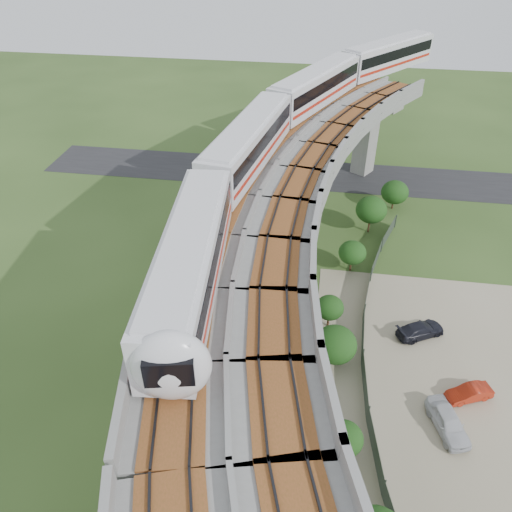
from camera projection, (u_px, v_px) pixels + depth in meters
The scene contains 15 objects.
ground at pixel (247, 351), 37.50m from camera, with size 160.00×160.00×0.00m, color #2E461C.
dirt_lot at pixel (444, 394), 34.19m from camera, with size 18.00×26.00×0.04m, color gray.
asphalt_road at pixel (287, 173), 61.53m from camera, with size 60.00×8.00×0.03m, color #232326.
viaduct at pixel (305, 258), 31.73m from camera, with size 19.58×73.98×11.40m.
metro_train at pixel (305, 117), 42.85m from camera, with size 20.58×59.00×3.64m.
fence at pixel (381, 358), 35.88m from camera, with size 3.87×38.73×1.50m.
tree_0 at pixel (395, 192), 53.41m from camera, with size 2.91×2.91×3.24m.
tree_1 at pixel (371, 210), 49.28m from camera, with size 3.08×3.08×3.90m.
tree_2 at pixel (352, 253), 44.41m from camera, with size 2.47×2.47×3.03m.
tree_3 at pixel (330, 308), 38.51m from camera, with size 2.20×2.20×2.89m.
tree_4 at pixel (335, 345), 35.37m from camera, with size 3.08×3.08×3.24m.
tree_5 at pixel (344, 439), 29.39m from camera, with size 2.30×2.30×2.78m.
car_white at pixel (448, 422), 31.59m from camera, with size 1.59×3.96×1.35m, color silver.
car_red at pixel (469, 393), 33.61m from camera, with size 1.10×3.16×1.04m, color #A2220E.
car_dark at pixel (420, 330), 38.46m from camera, with size 1.58×3.88×1.12m, color black.
Camera 1 is at (4.56, -25.82, 27.75)m, focal length 35.00 mm.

